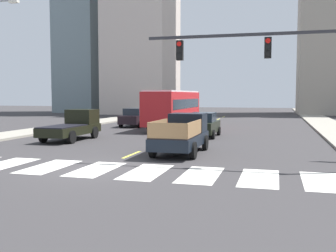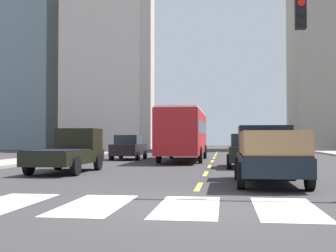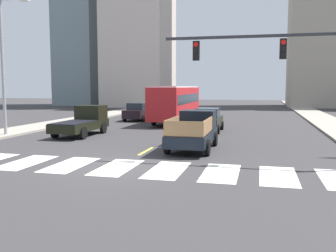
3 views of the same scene
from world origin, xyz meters
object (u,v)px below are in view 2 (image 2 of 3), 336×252
(pickup_stakebed, at_px, (268,155))
(sedan_near_right, at_px, (247,151))
(city_bus, at_px, (184,131))
(pickup_dark, at_px, (70,151))
(sedan_near_left, at_px, (129,147))

(pickup_stakebed, relative_size, sedan_near_right, 1.18)
(pickup_stakebed, bearing_deg, city_bus, 104.48)
(city_bus, xyz_separation_m, sedan_near_right, (3.80, -6.24, -1.09))
(pickup_stakebed, xyz_separation_m, pickup_dark, (-8.31, 3.81, -0.02))
(pickup_dark, height_order, sedan_near_left, pickup_dark)
(sedan_near_left, bearing_deg, pickup_stakebed, -63.12)
(pickup_stakebed, distance_m, sedan_near_left, 17.14)
(pickup_dark, distance_m, sedan_near_right, 8.88)
(sedan_near_right, bearing_deg, pickup_stakebed, -85.45)
(city_bus, bearing_deg, pickup_stakebed, -75.71)
(sedan_near_right, bearing_deg, pickup_dark, -151.87)
(pickup_stakebed, bearing_deg, sedan_near_left, 116.30)
(pickup_stakebed, height_order, sedan_near_left, pickup_stakebed)
(pickup_stakebed, height_order, city_bus, city_bus)
(sedan_near_right, distance_m, sedan_near_left, 10.74)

